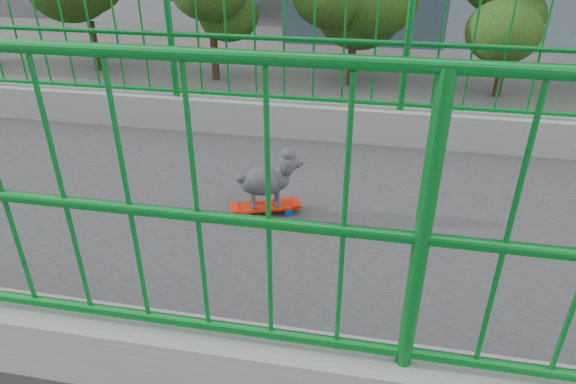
{
  "coord_description": "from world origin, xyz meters",
  "views": [
    {
      "loc": [
        2.79,
        5.83,
        8.76
      ],
      "look_at": [
        -0.58,
        5.19,
        6.86
      ],
      "focal_mm": 31.57,
      "sensor_mm": 36.0,
      "label": 1
    }
  ],
  "objects_px": {
    "car_1": "(322,233)",
    "poodle": "(268,179)",
    "car_3": "(79,124)",
    "skateboard": "(265,207)",
    "car_5": "(110,283)",
    "car_4": "(123,103)"
  },
  "relations": [
    {
      "from": "poodle",
      "to": "car_3",
      "type": "xyz_separation_m",
      "value": [
        -15.57,
        -11.97,
        -6.45
      ]
    },
    {
      "from": "car_4",
      "to": "car_5",
      "type": "height_order",
      "value": "car_5"
    },
    {
      "from": "skateboard",
      "to": "car_4",
      "type": "distance_m",
      "value": 22.91
    },
    {
      "from": "car_1",
      "to": "car_4",
      "type": "relative_size",
      "value": 1.1
    },
    {
      "from": "car_1",
      "to": "poodle",
      "type": "bearing_deg",
      "value": 3.94
    },
    {
      "from": "skateboard",
      "to": "car_5",
      "type": "height_order",
      "value": "skateboard"
    },
    {
      "from": "car_3",
      "to": "car_5",
      "type": "xyz_separation_m",
      "value": [
        9.6,
        6.52,
        0.0
      ]
    },
    {
      "from": "skateboard",
      "to": "poodle",
      "type": "relative_size",
      "value": 1.17
    },
    {
      "from": "poodle",
      "to": "car_5",
      "type": "xyz_separation_m",
      "value": [
        -5.97,
        -5.46,
        -6.45
      ]
    },
    {
      "from": "car_3",
      "to": "car_1",
      "type": "bearing_deg",
      "value": -119.44
    },
    {
      "from": "skateboard",
      "to": "car_4",
      "type": "bearing_deg",
      "value": -169.2
    },
    {
      "from": "skateboard",
      "to": "car_1",
      "type": "xyz_separation_m",
      "value": [
        -9.18,
        -0.61,
        -6.26
      ]
    },
    {
      "from": "poodle",
      "to": "car_4",
      "type": "bearing_deg",
      "value": -169.14
    },
    {
      "from": "car_1",
      "to": "car_3",
      "type": "bearing_deg",
      "value": -119.44
    },
    {
      "from": "poodle",
      "to": "car_5",
      "type": "height_order",
      "value": "poodle"
    },
    {
      "from": "skateboard",
      "to": "car_3",
      "type": "distance_m",
      "value": 20.6
    },
    {
      "from": "car_1",
      "to": "car_4",
      "type": "distance_m",
      "value": 14.53
    },
    {
      "from": "skateboard",
      "to": "poodle",
      "type": "xyz_separation_m",
      "value": [
        -0.01,
        0.02,
        0.21
      ]
    },
    {
      "from": "poodle",
      "to": "car_3",
      "type": "distance_m",
      "value": 20.67
    },
    {
      "from": "skateboard",
      "to": "car_5",
      "type": "relative_size",
      "value": 0.1
    },
    {
      "from": "skateboard",
      "to": "car_4",
      "type": "height_order",
      "value": "skateboard"
    },
    {
      "from": "car_3",
      "to": "car_5",
      "type": "height_order",
      "value": "car_5"
    }
  ]
}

